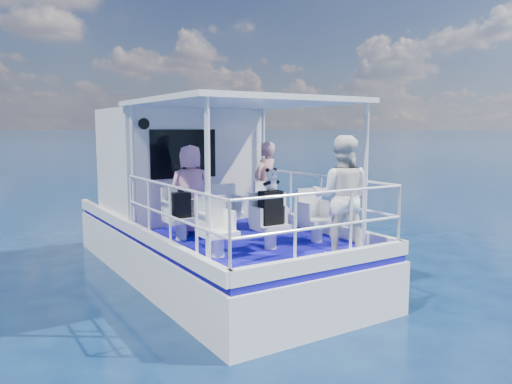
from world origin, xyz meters
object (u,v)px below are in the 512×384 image
Objects in this scene: backpack_center at (271,208)px; panda at (271,180)px; passenger_port_fwd at (191,190)px; passenger_stbd_aft at (341,197)px.

panda reaches higher than backpack_center.
backpack_center is at bearing -138.87° from panda.
passenger_port_fwd is 1.78m from panda.
passenger_stbd_aft reaches higher than panda.
passenger_port_fwd is 0.90× the size of passenger_stbd_aft.
backpack_center is 1.50× the size of panda.
passenger_port_fwd is 2.82m from passenger_stbd_aft.
passenger_port_fwd reaches higher than backpack_center.
passenger_stbd_aft is at bearing -57.25° from backpack_center.
passenger_port_fwd is 4.54× the size of panda.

